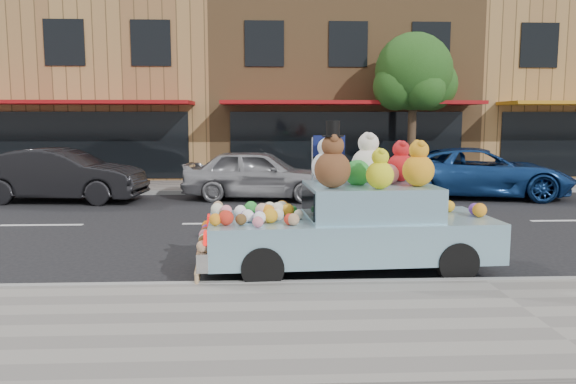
{
  "coord_description": "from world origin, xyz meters",
  "views": [
    {
      "loc": [
        -3.09,
        -12.49,
        2.35
      ],
      "look_at": [
        -2.71,
        -4.1,
        1.25
      ],
      "focal_mm": 35.0,
      "sensor_mm": 36.0,
      "label": 1
    }
  ],
  "objects": [
    {
      "name": "storefront_right",
      "position": [
        10.0,
        11.97,
        3.64
      ],
      "size": [
        10.0,
        9.8,
        7.3
      ],
      "color": "#A47944",
      "rests_on": "ground"
    },
    {
      "name": "car_dark",
      "position": [
        -8.79,
        3.62,
        0.76
      ],
      "size": [
        4.75,
        2.06,
        1.52
      ],
      "primitive_type": "imported",
      "rotation": [
        0.0,
        0.0,
        1.47
      ],
      "color": "black",
      "rests_on": "ground"
    },
    {
      "name": "far_kerb",
      "position": [
        0.0,
        5.0,
        0.07
      ],
      "size": [
        60.0,
        0.12,
        0.13
      ],
      "primitive_type": "cube",
      "color": "gray",
      "rests_on": "ground"
    },
    {
      "name": "near_kerb",
      "position": [
        0.0,
        -5.0,
        0.07
      ],
      "size": [
        60.0,
        0.12,
        0.13
      ],
      "primitive_type": "cube",
      "color": "gray",
      "rests_on": "ground"
    },
    {
      "name": "art_car",
      "position": [
        -1.73,
        -4.05,
        0.8
      ],
      "size": [
        4.58,
        2.0,
        2.32
      ],
      "rotation": [
        0.0,
        0.0,
        0.06
      ],
      "color": "black",
      "rests_on": "ground"
    },
    {
      "name": "far_sidewalk",
      "position": [
        0.0,
        6.5,
        0.06
      ],
      "size": [
        60.0,
        3.0,
        0.12
      ],
      "primitive_type": "cube",
      "color": "gray",
      "rests_on": "ground"
    },
    {
      "name": "ground",
      "position": [
        0.0,
        0.0,
        0.0
      ],
      "size": [
        120.0,
        120.0,
        0.0
      ],
      "primitive_type": "plane",
      "color": "black",
      "rests_on": "ground"
    },
    {
      "name": "car_blue",
      "position": [
        3.42,
        4.03,
        0.74
      ],
      "size": [
        5.72,
        3.48,
        1.48
      ],
      "primitive_type": "imported",
      "rotation": [
        0.0,
        0.0,
        1.37
      ],
      "color": "navy",
      "rests_on": "ground"
    },
    {
      "name": "storefront_left",
      "position": [
        -10.0,
        11.97,
        3.64
      ],
      "size": [
        10.0,
        9.8,
        7.3
      ],
      "color": "#A47944",
      "rests_on": "ground"
    },
    {
      "name": "street_tree",
      "position": [
        2.03,
        6.55,
        3.69
      ],
      "size": [
        3.0,
        2.7,
        5.22
      ],
      "color": "#38281C",
      "rests_on": "ground"
    },
    {
      "name": "car_silver",
      "position": [
        -3.21,
        3.85,
        0.74
      ],
      "size": [
        4.57,
        2.35,
        1.49
      ],
      "primitive_type": "imported",
      "rotation": [
        0.0,
        0.0,
        1.43
      ],
      "color": "#A2A3A7",
      "rests_on": "ground"
    },
    {
      "name": "near_sidewalk",
      "position": [
        0.0,
        -6.5,
        0.06
      ],
      "size": [
        60.0,
        3.0,
        0.12
      ],
      "primitive_type": "cube",
      "color": "gray",
      "rests_on": "ground"
    },
    {
      "name": "storefront_mid",
      "position": [
        0.0,
        11.97,
        3.64
      ],
      "size": [
        10.0,
        9.8,
        7.3
      ],
      "color": "olive",
      "rests_on": "ground"
    }
  ]
}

